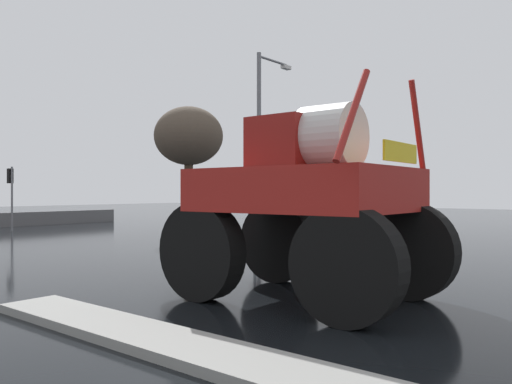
{
  "coord_description": "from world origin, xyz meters",
  "views": [
    {
      "loc": [
        -8.84,
        0.81,
        2.24
      ],
      "look_at": [
        0.28,
        8.25,
        2.23
      ],
      "focal_mm": 35.78,
      "sensor_mm": 36.0,
      "label": 1
    }
  ],
  "objects_px": {
    "traffic_signal_far_left": "(11,184)",
    "oversize_sprayer": "(306,203)",
    "traffic_signal_near_right": "(251,182)",
    "streetlight_near_right": "(262,137)",
    "bare_tree_right": "(189,137)"
  },
  "relations": [
    {
      "from": "traffic_signal_far_left",
      "to": "traffic_signal_near_right",
      "type": "bearing_deg",
      "value": -90.76
    },
    {
      "from": "oversize_sprayer",
      "to": "traffic_signal_near_right",
      "type": "height_order",
      "value": "oversize_sprayer"
    },
    {
      "from": "streetlight_near_right",
      "to": "oversize_sprayer",
      "type": "bearing_deg",
      "value": -136.71
    },
    {
      "from": "oversize_sprayer",
      "to": "streetlight_near_right",
      "type": "distance_m",
      "value": 11.3
    },
    {
      "from": "traffic_signal_near_right",
      "to": "oversize_sprayer",
      "type": "bearing_deg",
      "value": -130.98
    },
    {
      "from": "oversize_sprayer",
      "to": "traffic_signal_near_right",
      "type": "xyz_separation_m",
      "value": [
        4.6,
        5.29,
        0.55
      ]
    },
    {
      "from": "bare_tree_right",
      "to": "traffic_signal_far_left",
      "type": "bearing_deg",
      "value": 110.78
    },
    {
      "from": "oversize_sprayer",
      "to": "traffic_signal_far_left",
      "type": "distance_m",
      "value": 23.8
    },
    {
      "from": "streetlight_near_right",
      "to": "bare_tree_right",
      "type": "bearing_deg",
      "value": 81.59
    },
    {
      "from": "traffic_signal_far_left",
      "to": "bare_tree_right",
      "type": "distance_m",
      "value": 11.41
    },
    {
      "from": "traffic_signal_near_right",
      "to": "streetlight_near_right",
      "type": "xyz_separation_m",
      "value": [
        3.42,
        2.26,
        1.97
      ]
    },
    {
      "from": "traffic_signal_far_left",
      "to": "oversize_sprayer",
      "type": "bearing_deg",
      "value": -101.73
    },
    {
      "from": "traffic_signal_near_right",
      "to": "bare_tree_right",
      "type": "xyz_separation_m",
      "value": [
        4.2,
        7.55,
        2.41
      ]
    },
    {
      "from": "traffic_signal_near_right",
      "to": "streetlight_near_right",
      "type": "height_order",
      "value": "streetlight_near_right"
    },
    {
      "from": "oversize_sprayer",
      "to": "traffic_signal_near_right",
      "type": "distance_m",
      "value": 7.03
    }
  ]
}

